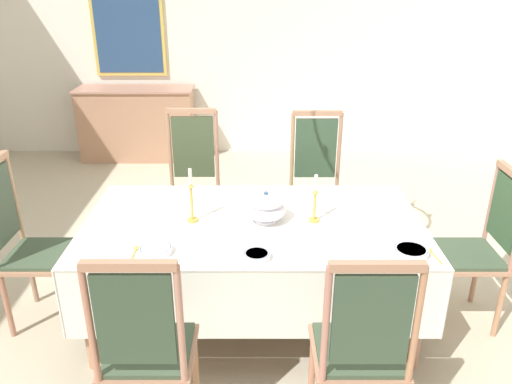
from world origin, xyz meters
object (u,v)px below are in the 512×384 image
object	(u,v)px
soup_tureen	(266,207)
sideboard	(138,124)
chair_south_a	(146,347)
chair_head_east	(479,245)
bowl_near_right	(156,250)
bowl_far_left	(257,255)
spoon_secondary	(136,250)
chair_head_west	(27,243)
chair_south_b	(361,347)
candlestick_east	(315,203)
chair_north_a	(193,183)
chair_north_b	(316,183)
framed_painting	(127,15)
bowl_near_left	(411,251)
spoon_primary	(431,252)
dining_table	(253,232)
candlestick_west	(192,201)

from	to	relation	value
soup_tureen	sideboard	xyz separation A→B (m)	(-1.56, 3.31, -0.39)
chair_south_a	chair_head_east	world-z (taller)	chair_south_a
soup_tureen	bowl_near_right	distance (m)	0.74
bowl_far_left	spoon_secondary	bearing A→B (deg)	172.94
chair_head_west	soup_tureen	xyz separation A→B (m)	(1.55, 0.00, 0.26)
chair_south_b	chair_head_east	size ratio (longest dim) A/B	1.02
chair_south_a	candlestick_east	xyz separation A→B (m)	(0.89, 0.98, 0.29)
soup_tureen	candlestick_east	distance (m)	0.31
chair_north_a	candlestick_east	xyz separation A→B (m)	(0.89, -0.98, 0.26)
chair_north_b	framed_painting	xyz separation A→B (m)	(-2.06, 2.58, 1.14)
chair_head_west	bowl_near_left	bearing A→B (deg)	79.89
sideboard	soup_tureen	bearing A→B (deg)	115.21
chair_north_b	bowl_far_left	world-z (taller)	chair_north_b
chair_head_west	spoon_primary	world-z (taller)	chair_head_west
chair_south_b	soup_tureen	xyz separation A→B (m)	(-0.43, 0.98, 0.27)
dining_table	bowl_far_left	size ratio (longest dim) A/B	14.01
chair_head_east	bowl_far_left	world-z (taller)	chair_head_east
chair_head_west	framed_painting	distance (m)	3.74
candlestick_west	sideboard	size ratio (longest dim) A/B	0.25
dining_table	chair_south_b	distance (m)	1.11
chair_south_b	bowl_near_left	world-z (taller)	chair_south_b
chair_head_east	spoon_primary	xyz separation A→B (m)	(-0.46, -0.39, 0.18)
chair_north_b	bowl_far_left	distance (m)	1.53
soup_tureen	bowl_near_left	distance (m)	0.91
chair_north_a	framed_painting	size ratio (longest dim) A/B	0.83
chair_head_west	sideboard	distance (m)	3.31
spoon_secondary	bowl_near_left	bearing A→B (deg)	-1.05
sideboard	bowl_far_left	bearing A→B (deg)	111.73
chair_south_a	chair_head_west	xyz separation A→B (m)	(-0.97, 0.98, 0.01)
candlestick_east	bowl_far_left	size ratio (longest dim) A/B	2.09
sideboard	framed_painting	bearing A→B (deg)	-75.40
spoon_primary	soup_tureen	bearing A→B (deg)	148.08
chair_south_b	candlestick_west	xyz separation A→B (m)	(-0.90, 0.98, 0.31)
bowl_far_left	spoon_secondary	distance (m)	0.69
candlestick_west	dining_table	bearing A→B (deg)	-0.00
chair_north_b	framed_painting	size ratio (longest dim) A/B	0.82
chair_south_b	dining_table	bearing A→B (deg)	117.62
soup_tureen	spoon_primary	world-z (taller)	soup_tureen
candlestick_west	chair_north_b	bearing A→B (deg)	47.59
candlestick_west	candlestick_east	world-z (taller)	candlestick_west
candlestick_west	framed_painting	size ratio (longest dim) A/B	0.25
chair_north_a	chair_head_east	xyz separation A→B (m)	(1.97, -0.98, -0.04)
bowl_near_left	bowl_far_left	xyz separation A→B (m)	(-0.86, -0.04, -0.00)
chair_head_west	soup_tureen	size ratio (longest dim) A/B	4.57
candlestick_east	bowl_near_left	size ratio (longest dim) A/B	1.62
candlestick_west	bowl_near_left	size ratio (longest dim) A/B	1.83
chair_south_b	candlestick_east	xyz separation A→B (m)	(-0.13, 0.98, 0.29)
chair_head_west	spoon_secondary	bearing A→B (deg)	65.18
spoon_primary	chair_head_west	bearing A→B (deg)	162.01
soup_tureen	bowl_near_right	bearing A→B (deg)	-147.50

